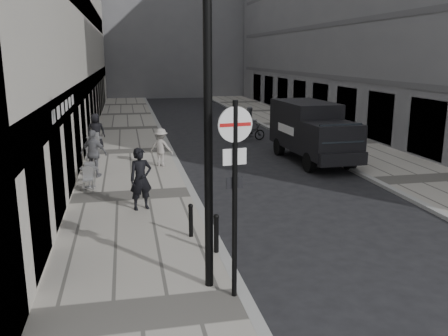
# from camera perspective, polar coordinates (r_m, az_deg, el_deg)

# --- Properties ---
(sidewalk) EXTENTS (4.00, 60.00, 0.12)m
(sidewalk) POSITION_cam_1_polar(r_m,az_deg,el_deg) (23.67, -11.26, 1.89)
(sidewalk) COLOR gray
(sidewalk) RESTS_ON ground
(far_sidewalk) EXTENTS (4.00, 60.00, 0.12)m
(far_sidewalk) POSITION_cam_1_polar(r_m,az_deg,el_deg) (26.14, 13.63, 2.85)
(far_sidewalk) COLOR gray
(far_sidewalk) RESTS_ON ground
(building_far) EXTENTS (24.00, 16.00, 22.00)m
(building_far) POSITION_cam_1_polar(r_m,az_deg,el_deg) (61.64, -8.82, 19.17)
(building_far) COLOR slate
(building_far) RESTS_ON ground
(walking_man) EXTENTS (0.79, 0.62, 1.89)m
(walking_man) POSITION_cam_1_polar(r_m,az_deg,el_deg) (14.46, -9.98, -1.30)
(walking_man) COLOR black
(walking_man) RESTS_ON sidewalk
(sign_post) EXTENTS (0.65, 0.15, 3.80)m
(sign_post) POSITION_cam_1_polar(r_m,az_deg,el_deg) (8.70, 1.31, -0.83)
(sign_post) COLOR black
(sign_post) RESTS_ON sidewalk
(lamppost) EXTENTS (0.29, 0.29, 6.45)m
(lamppost) POSITION_cam_1_polar(r_m,az_deg,el_deg) (8.92, -1.94, 7.09)
(lamppost) COLOR black
(lamppost) RESTS_ON sidewalk
(bollard_near) EXTENTS (0.12, 0.12, 0.89)m
(bollard_near) POSITION_cam_1_polar(r_m,az_deg,el_deg) (11.30, -0.94, -8.01)
(bollard_near) COLOR black
(bollard_near) RESTS_ON sidewalk
(bollard_far) EXTENTS (0.11, 0.11, 0.82)m
(bollard_far) POSITION_cam_1_polar(r_m,az_deg,el_deg) (12.28, -4.01, -6.41)
(bollard_far) COLOR black
(bollard_far) RESTS_ON sidewalk
(panel_van) EXTENTS (2.30, 5.66, 2.62)m
(panel_van) POSITION_cam_1_polar(r_m,az_deg,el_deg) (21.61, 10.45, 4.66)
(panel_van) COLOR black
(panel_van) RESTS_ON ground
(cyclist) EXTENTS (1.85, 0.93, 1.91)m
(cyclist) POSITION_cam_1_polar(r_m,az_deg,el_deg) (26.58, 3.18, 4.88)
(cyclist) COLOR black
(cyclist) RESTS_ON ground
(pedestrian_a) EXTENTS (1.16, 0.83, 1.82)m
(pedestrian_a) POSITION_cam_1_polar(r_m,az_deg,el_deg) (18.73, -15.39, 1.68)
(pedestrian_a) COLOR slate
(pedestrian_a) RESTS_ON sidewalk
(pedestrian_b) EXTENTS (1.19, 1.02, 1.59)m
(pedestrian_b) POSITION_cam_1_polar(r_m,az_deg,el_deg) (20.08, -7.57, 2.48)
(pedestrian_b) COLOR #9B948F
(pedestrian_b) RESTS_ON sidewalk
(pedestrian_c) EXTENTS (0.91, 0.62, 1.78)m
(pedestrian_c) POSITION_cam_1_polar(r_m,az_deg,el_deg) (24.36, -15.16, 4.28)
(pedestrian_c) COLOR black
(pedestrian_c) RESTS_ON sidewalk
(cafe_table_near) EXTENTS (0.65, 1.46, 0.83)m
(cafe_table_near) POSITION_cam_1_polar(r_m,az_deg,el_deg) (17.38, -15.91, -0.91)
(cafe_table_near) COLOR #A7A6A9
(cafe_table_near) RESTS_ON sidewalk
(cafe_table_mid) EXTENTS (0.77, 1.75, 0.99)m
(cafe_table_mid) POSITION_cam_1_polar(r_m,az_deg,el_deg) (22.89, -15.31, 2.72)
(cafe_table_mid) COLOR #B0B0B2
(cafe_table_mid) RESTS_ON sidewalk
(cafe_table_far) EXTENTS (0.70, 1.59, 0.91)m
(cafe_table_far) POSITION_cam_1_polar(r_m,az_deg,el_deg) (20.81, -15.62, 1.54)
(cafe_table_far) COLOR #ABABAD
(cafe_table_far) RESTS_ON sidewalk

